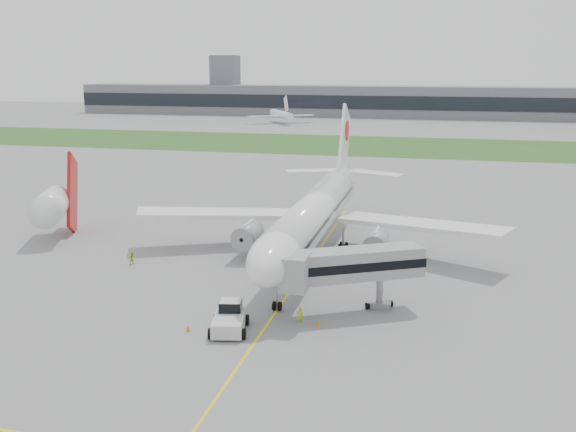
% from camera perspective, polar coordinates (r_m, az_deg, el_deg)
% --- Properties ---
extents(ground, '(600.00, 600.00, 0.00)m').
position_cam_1_polar(ground, '(77.99, 1.78, -4.40)').
color(ground, gray).
rests_on(ground, ground).
extents(apron_markings, '(70.00, 70.00, 0.04)m').
position_cam_1_polar(apron_markings, '(73.35, 0.98, -5.56)').
color(apron_markings, yellow).
rests_on(apron_markings, ground).
extents(grass_strip, '(600.00, 50.00, 0.02)m').
position_cam_1_polar(grass_strip, '(194.78, 9.07, 6.17)').
color(grass_strip, '#2A5720').
rests_on(grass_strip, ground).
extents(terminal_building, '(320.00, 22.30, 14.00)m').
position_cam_1_polar(terminal_building, '(303.45, 10.85, 9.94)').
color(terminal_building, slate).
rests_on(terminal_building, ground).
extents(control_tower, '(12.00, 12.00, 56.00)m').
position_cam_1_polar(control_tower, '(323.21, -5.53, 9.06)').
color(control_tower, slate).
rests_on(control_tower, ground).
extents(airliner, '(48.13, 53.95, 17.88)m').
position_cam_1_polar(airliner, '(81.10, 2.52, 0.43)').
color(airliner, white).
rests_on(airliner, ground).
extents(pushback_tug, '(4.11, 5.34, 2.50)m').
position_cam_1_polar(pushback_tug, '(59.56, -5.22, -9.03)').
color(pushback_tug, silver).
rests_on(pushback_tug, ground).
extents(jet_bridge, '(13.46, 10.00, 6.64)m').
position_cam_1_polar(jet_bridge, '(61.93, 5.24, -4.44)').
color(jet_bridge, '#9B9B9E').
rests_on(jet_bridge, ground).
extents(safety_cone_left, '(0.43, 0.43, 0.59)m').
position_cam_1_polar(safety_cone_left, '(60.01, -8.89, -9.84)').
color(safety_cone_left, orange).
rests_on(safety_cone_left, ground).
extents(safety_cone_right, '(0.43, 0.43, 0.59)m').
position_cam_1_polar(safety_cone_right, '(60.51, 2.70, -9.50)').
color(safety_cone_right, orange).
rests_on(safety_cone_right, ground).
extents(ground_crew_near, '(0.74, 0.68, 1.70)m').
position_cam_1_polar(ground_crew_near, '(60.72, 1.05, -8.83)').
color(ground_crew_near, '#A1C821').
rests_on(ground_crew_near, ground).
extents(ground_crew_far, '(0.98, 0.99, 1.62)m').
position_cam_1_polar(ground_crew_far, '(80.34, -13.65, -3.65)').
color(ground_crew_far, '#A1C320').
rests_on(ground_crew_far, ground).
extents(neighbor_aircraft, '(7.33, 15.15, 12.30)m').
position_cam_1_polar(neighbor_aircraft, '(94.36, -20.09, 0.97)').
color(neighbor_aircraft, '#B70E0A').
rests_on(neighbor_aircraft, ground).
extents(distant_aircraft_left, '(36.30, 35.14, 10.60)m').
position_cam_1_polar(distant_aircraft_left, '(267.49, -0.61, 8.24)').
color(distant_aircraft_left, white).
rests_on(distant_aircraft_left, ground).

